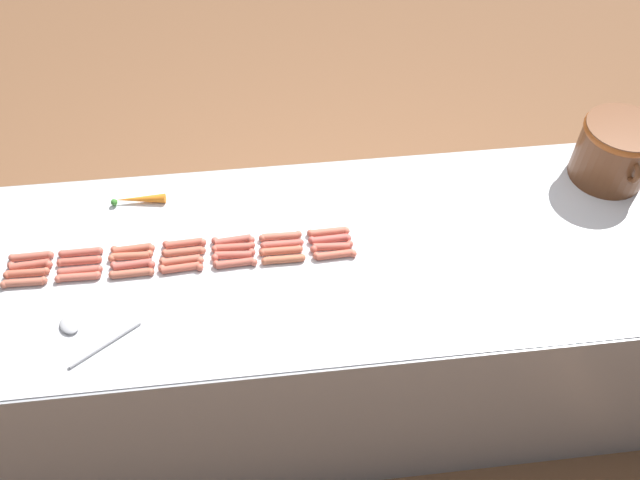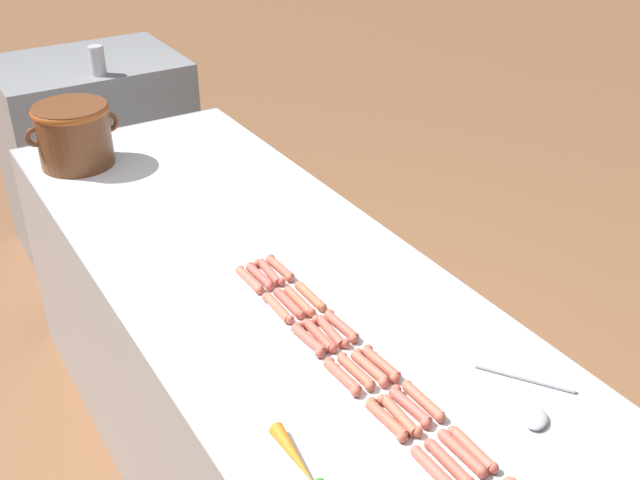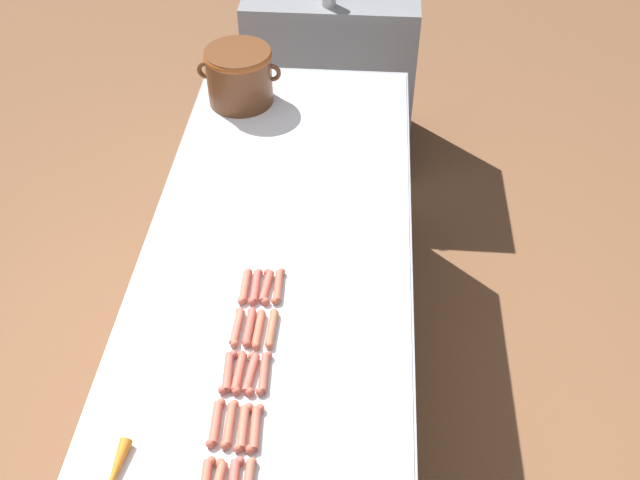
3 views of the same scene
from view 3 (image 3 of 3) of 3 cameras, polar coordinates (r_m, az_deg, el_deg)
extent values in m
plane|color=brown|center=(2.85, -3.02, -15.10)|extent=(20.00, 20.00, 0.00)
cube|color=#9EA0A5|center=(2.49, -3.38, -9.96)|extent=(0.84, 2.44, 0.86)
cube|color=silver|center=(2.16, -3.85, -3.14)|extent=(0.82, 2.40, 0.00)
cube|color=gray|center=(3.86, 0.96, 13.18)|extent=(0.82, 0.64, 0.95)
sphere|color=#C86049|center=(1.80, -8.59, -16.88)|extent=(0.02, 0.02, 0.02)
cylinder|color=#CC5F4B|center=(1.85, -8.23, -14.09)|extent=(0.03, 0.12, 0.02)
sphere|color=#CC5F4B|center=(1.83, -8.65, -15.59)|extent=(0.02, 0.02, 0.02)
sphere|color=#CC5F4B|center=(1.88, -7.82, -12.63)|extent=(0.02, 0.02, 0.02)
cylinder|color=#C05C4E|center=(1.94, -7.28, -10.29)|extent=(0.03, 0.12, 0.02)
sphere|color=#C05C4E|center=(1.91, -7.71, -11.66)|extent=(0.02, 0.02, 0.02)
sphere|color=#C05C4E|center=(1.97, -6.86, -8.96)|extent=(0.02, 0.02, 0.02)
cylinder|color=#C56751|center=(2.03, -6.57, -6.85)|extent=(0.03, 0.12, 0.02)
sphere|color=#C56751|center=(1.99, -6.78, -8.13)|extent=(0.02, 0.02, 0.02)
sphere|color=#C56751|center=(2.06, -6.36, -5.63)|extent=(0.02, 0.02, 0.02)
cylinder|color=#CE6751|center=(2.13, -5.94, -3.65)|extent=(0.03, 0.12, 0.02)
sphere|color=#CE6751|center=(2.09, -6.22, -4.80)|extent=(0.02, 0.02, 0.02)
sphere|color=#CE6751|center=(2.17, -5.68, -2.54)|extent=(0.02, 0.02, 0.02)
sphere|color=#C5674B|center=(1.80, -7.86, -17.07)|extent=(0.02, 0.02, 0.02)
cylinder|color=#BF624B|center=(1.85, -7.14, -14.23)|extent=(0.03, 0.12, 0.02)
sphere|color=#BF624B|center=(1.82, -7.51, -15.75)|extent=(0.02, 0.02, 0.02)
sphere|color=#BF624B|center=(1.88, -6.78, -12.76)|extent=(0.02, 0.02, 0.02)
cylinder|color=#C95B4A|center=(1.93, -6.41, -10.36)|extent=(0.03, 0.12, 0.02)
sphere|color=#C95B4A|center=(1.90, -6.63, -11.75)|extent=(0.02, 0.02, 0.02)
sphere|color=#C95B4A|center=(1.97, -6.20, -9.00)|extent=(0.02, 0.02, 0.02)
cylinder|color=#C9594B|center=(2.02, -5.61, -6.86)|extent=(0.03, 0.12, 0.02)
sphere|color=#C9594B|center=(1.99, -5.83, -8.14)|extent=(0.02, 0.02, 0.02)
sphere|color=#C9594B|center=(2.06, -5.39, -5.63)|extent=(0.02, 0.02, 0.02)
cylinder|color=#CE5A4F|center=(2.12, -5.11, -3.69)|extent=(0.03, 0.12, 0.02)
sphere|color=#CE5A4F|center=(2.09, -5.39, -4.84)|extent=(0.02, 0.02, 0.02)
sphere|color=#CE5A4F|center=(2.16, -4.85, -2.58)|extent=(0.02, 0.02, 0.02)
sphere|color=#C95C50|center=(1.79, -6.44, -16.95)|extent=(0.02, 0.02, 0.02)
cylinder|color=#C7664F|center=(1.84, -6.09, -14.48)|extent=(0.03, 0.12, 0.02)
sphere|color=#C7664F|center=(1.81, -6.48, -16.00)|extent=(0.02, 0.02, 0.02)
sphere|color=#C7664F|center=(1.87, -5.72, -13.00)|extent=(0.02, 0.02, 0.02)
cylinder|color=#CD5E4E|center=(1.93, -5.47, -10.44)|extent=(0.03, 0.12, 0.02)
sphere|color=#CD5E4E|center=(1.90, -5.59, -11.85)|extent=(0.02, 0.02, 0.02)
sphere|color=#CD5E4E|center=(1.96, -5.36, -9.08)|extent=(0.02, 0.02, 0.02)
cylinder|color=#C76449|center=(2.02, -4.86, -7.03)|extent=(0.03, 0.12, 0.02)
sphere|color=#C76449|center=(1.98, -5.06, -8.32)|extent=(0.02, 0.02, 0.02)
sphere|color=#C76449|center=(2.05, -4.66, -5.80)|extent=(0.02, 0.02, 0.02)
cylinder|color=#C85D4C|center=(2.12, -4.25, -3.69)|extent=(0.03, 0.12, 0.02)
sphere|color=#C85D4C|center=(2.08, -4.34, -4.86)|extent=(0.02, 0.02, 0.02)
sphere|color=#C85D4C|center=(2.16, -4.16, -2.57)|extent=(0.02, 0.02, 0.02)
sphere|color=#C1644C|center=(1.79, -5.39, -17.07)|extent=(0.02, 0.02, 0.02)
cylinder|color=#CB5F4A|center=(1.84, -5.14, -14.59)|extent=(0.03, 0.12, 0.02)
sphere|color=#CB5F4A|center=(1.81, -5.53, -16.12)|extent=(0.02, 0.02, 0.02)
sphere|color=#CB5F4A|center=(1.87, -4.76, -13.11)|extent=(0.02, 0.02, 0.02)
cylinder|color=#C05C4A|center=(1.93, -4.43, -10.42)|extent=(0.03, 0.12, 0.02)
sphere|color=#C05C4A|center=(1.89, -4.75, -11.82)|extent=(0.02, 0.02, 0.02)
sphere|color=#C05C4A|center=(1.96, -4.13, -9.07)|extent=(0.02, 0.02, 0.02)
cylinder|color=#C36747|center=(2.02, -3.82, -6.99)|extent=(0.03, 0.12, 0.02)
sphere|color=#C36747|center=(1.98, -4.01, -8.28)|extent=(0.02, 0.02, 0.02)
sphere|color=#C36747|center=(2.05, -3.65, -5.76)|extent=(0.02, 0.02, 0.02)
cylinder|color=#CD604A|center=(2.12, -3.31, -3.65)|extent=(0.03, 0.12, 0.02)
sphere|color=#CD604A|center=(2.08, -3.56, -4.81)|extent=(0.02, 0.02, 0.02)
sphere|color=#CD604A|center=(2.16, -3.07, -2.54)|extent=(0.02, 0.02, 0.02)
cylinder|color=brown|center=(2.86, -6.39, 12.71)|extent=(0.25, 0.25, 0.22)
torus|color=#9E4A1B|center=(2.81, -6.54, 14.35)|extent=(0.26, 0.26, 0.03)
torus|color=brown|center=(2.88, -8.96, 13.10)|extent=(0.07, 0.02, 0.07)
torus|color=brown|center=(2.83, -3.84, 13.04)|extent=(0.07, 0.02, 0.07)
cone|color=orange|center=(1.83, -15.93, -17.27)|extent=(0.04, 0.17, 0.03)
camera|label=1|loc=(1.61, 53.09, 29.14)|focal=36.02mm
camera|label=2|loc=(1.16, -76.34, -17.93)|focal=42.94mm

